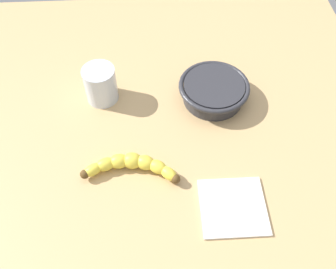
{
  "coord_description": "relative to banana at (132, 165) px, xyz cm",
  "views": [
    {
      "loc": [
        3.22,
        -45.56,
        71.8
      ],
      "look_at": [
        5.96,
        3.64,
        5.0
      ],
      "focal_mm": 39.29,
      "sensor_mm": 36.0,
      "label": 1
    }
  ],
  "objects": [
    {
      "name": "smoothie_glass",
      "position": [
        -7.33,
        21.58,
        2.54
      ],
      "size": [
        7.83,
        7.83,
        9.2
      ],
      "color": "silver",
      "rests_on": "wooden_tabletop"
    },
    {
      "name": "folded_napkin",
      "position": [
        20.42,
        -10.12,
        -1.5
      ],
      "size": [
        13.24,
        12.92,
        0.6
      ],
      "primitive_type": "cube",
      "rotation": [
        0.0,
        0.0,
        -0.0
      ],
      "color": "white",
      "rests_on": "wooden_tabletop"
    },
    {
      "name": "ceramic_bowl",
      "position": [
        20.09,
        19.62,
        1.19
      ],
      "size": [
        17.3,
        17.3,
        5.04
      ],
      "color": "#2D2D33",
      "rests_on": "wooden_tabletop"
    },
    {
      "name": "banana",
      "position": [
        0.0,
        0.0,
        0.0
      ],
      "size": [
        21.05,
        8.06,
        3.59
      ],
      "rotation": [
        0.0,
        0.0,
        3.03
      ],
      "color": "yellow",
      "rests_on": "wooden_tabletop"
    },
    {
      "name": "wooden_tabletop",
      "position": [
        2.26,
        3.92,
        -3.3
      ],
      "size": [
        120.0,
        120.0,
        3.0
      ],
      "primitive_type": "cube",
      "color": "tan",
      "rests_on": "ground"
    }
  ]
}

